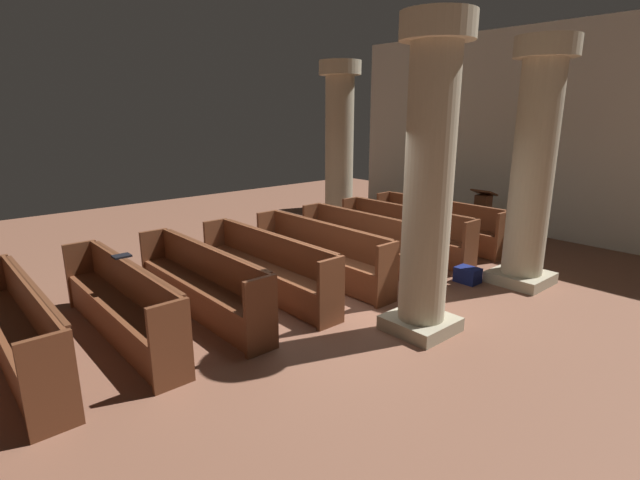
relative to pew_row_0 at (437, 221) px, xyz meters
The scene contains 16 objects.
ground_plane 3.81m from the pew_row_0, 76.76° to the right, with size 19.20×19.20×0.00m, color brown.
back_wall 3.10m from the pew_row_0, 70.18° to the left, with size 10.00×0.16×4.50m, color silver.
pew_row_0 is the anchor object (origin of this frame).
pew_row_1 1.08m from the pew_row_0, 90.00° to the right, with size 2.99×0.46×0.93m.
pew_row_2 2.17m from the pew_row_0, 90.00° to the right, with size 2.99×0.47×0.93m.
pew_row_3 3.25m from the pew_row_0, 90.00° to the right, with size 2.99×0.46×0.93m.
pew_row_4 4.34m from the pew_row_0, 90.00° to the right, with size 2.99×0.46×0.93m.
pew_row_5 5.42m from the pew_row_0, 90.00° to the right, with size 2.99×0.47×0.93m.
pew_row_6 6.51m from the pew_row_0, 90.00° to the right, with size 2.99×0.46×0.93m.
pew_row_7 7.59m from the pew_row_0, 90.00° to the right, with size 2.99×0.46×0.93m.
pillar_aisle_side 2.88m from the pew_row_0, 21.54° to the right, with size 0.92×0.92×3.78m.
pillar_far_side 2.78m from the pew_row_0, 162.56° to the right, with size 0.92×0.92×3.78m.
pillar_aisle_rear 4.49m from the pew_row_0, 57.20° to the right, with size 0.85×0.85×3.78m.
lectern 1.27m from the pew_row_0, 76.07° to the left, with size 0.48×0.45×1.08m.
hymn_book 6.35m from the pew_row_0, 93.27° to the right, with size 0.17×0.22×0.02m, color black.
kneeler_box_navy 2.34m from the pew_row_0, 41.96° to the right, with size 0.37×0.29×0.25m, color navy.
Camera 1 is at (4.83, -4.59, 2.74)m, focal length 26.90 mm.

